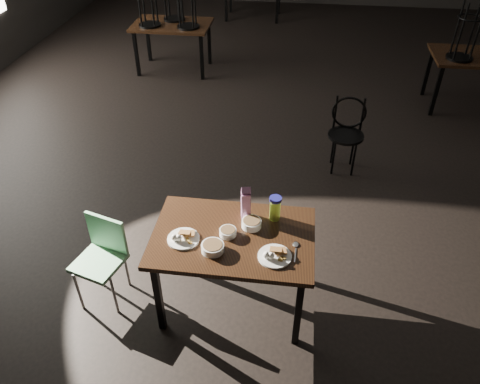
# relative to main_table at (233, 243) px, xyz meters

# --- Properties ---
(main_table) EXTENTS (1.20, 0.80, 0.75)m
(main_table) POSITION_rel_main_table_xyz_m (0.00, 0.00, 0.00)
(main_table) COLOR black
(main_table) RESTS_ON ground
(plate_left) EXTENTS (0.23, 0.23, 0.08)m
(plate_left) POSITION_rel_main_table_xyz_m (-0.36, -0.09, 0.10)
(plate_left) COLOR white
(plate_left) RESTS_ON main_table
(plate_right) EXTENTS (0.24, 0.24, 0.08)m
(plate_right) POSITION_rel_main_table_xyz_m (0.32, -0.18, 0.10)
(plate_right) COLOR white
(plate_right) RESTS_ON main_table
(bowl_near) EXTENTS (0.13, 0.13, 0.05)m
(bowl_near) POSITION_rel_main_table_xyz_m (-0.04, 0.00, 0.11)
(bowl_near) COLOR white
(bowl_near) RESTS_ON main_table
(bowl_far) EXTENTS (0.15, 0.15, 0.06)m
(bowl_far) POSITION_rel_main_table_xyz_m (0.12, 0.12, 0.11)
(bowl_far) COLOR white
(bowl_far) RESTS_ON main_table
(bowl_big) EXTENTS (0.16, 0.16, 0.06)m
(bowl_big) POSITION_rel_main_table_xyz_m (-0.12, -0.17, 0.11)
(bowl_big) COLOR white
(bowl_big) RESTS_ON main_table
(juice_carton) EXTENTS (0.08, 0.08, 0.28)m
(juice_carton) POSITION_rel_main_table_xyz_m (0.07, 0.23, 0.21)
(juice_carton) COLOR #901A7A
(juice_carton) RESTS_ON main_table
(water_bottle) EXTENTS (0.12, 0.12, 0.20)m
(water_bottle) POSITION_rel_main_table_xyz_m (0.29, 0.23, 0.18)
(water_bottle) COLOR #AFD93F
(water_bottle) RESTS_ON main_table
(spoon) EXTENTS (0.04, 0.21, 0.01)m
(spoon) POSITION_rel_main_table_xyz_m (0.46, -0.05, 0.08)
(spoon) COLOR silver
(spoon) RESTS_ON main_table
(bentwood_chair) EXTENTS (0.40, 0.40, 0.84)m
(bentwood_chair) POSITION_rel_main_table_xyz_m (0.97, 2.15, -0.18)
(bentwood_chair) COLOR black
(bentwood_chair) RESTS_ON ground
(school_chair) EXTENTS (0.44, 0.44, 0.76)m
(school_chair) POSITION_rel_main_table_xyz_m (-1.05, -0.03, -0.22)
(school_chair) COLOR #7BC08E
(school_chair) RESTS_ON ground
(bg_table_left) EXTENTS (1.20, 0.80, 1.48)m
(bg_table_left) POSITION_rel_main_table_xyz_m (-1.63, 4.64, 0.11)
(bg_table_left) COLOR black
(bg_table_left) RESTS_ON ground
(bg_table_right) EXTENTS (1.20, 0.80, 1.48)m
(bg_table_right) POSITION_rel_main_table_xyz_m (2.76, 3.87, 0.08)
(bg_table_right) COLOR black
(bg_table_right) RESTS_ON ground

